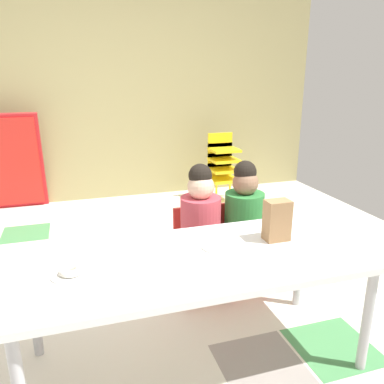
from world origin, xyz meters
TOP-DOWN VIEW (x-y plane):
  - ground_plane at (-0.00, -0.01)m, footprint 5.27×4.63m
  - back_wall at (0.00, 2.32)m, footprint 5.27×0.10m
  - craft_table at (0.13, -0.77)m, footprint 1.76×0.73m
  - seated_child_near_camera at (0.35, -0.18)m, footprint 0.32×0.31m
  - seated_child_middle_seat at (0.66, -0.18)m, footprint 0.32×0.31m
  - kid_chair_yellow_stack at (1.29, 1.77)m, footprint 0.32×0.30m
  - paper_bag_brown at (0.60, -0.71)m, footprint 0.13×0.09m
  - paper_plate_near_edge at (-0.45, -0.78)m, footprint 0.18×0.18m
  - paper_plate_center_table at (0.28, -0.70)m, footprint 0.18×0.18m
  - donut_powdered_on_plate at (-0.45, -0.78)m, footprint 0.11×0.11m

SIDE VIEW (x-z plane):
  - ground_plane at x=0.00m, z-range -0.02..0.00m
  - kid_chair_yellow_stack at x=1.29m, z-range 0.06..0.86m
  - seated_child_near_camera at x=0.35m, z-range 0.10..1.01m
  - seated_child_middle_seat at x=0.66m, z-range 0.10..1.01m
  - craft_table at x=0.13m, z-range 0.25..0.86m
  - paper_plate_near_edge at x=-0.45m, z-range 0.61..0.62m
  - paper_plate_center_table at x=0.28m, z-range 0.61..0.62m
  - donut_powdered_on_plate at x=-0.45m, z-range 0.62..0.65m
  - paper_bag_brown at x=0.60m, z-range 0.61..0.83m
  - back_wall at x=0.00m, z-range 0.00..2.58m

